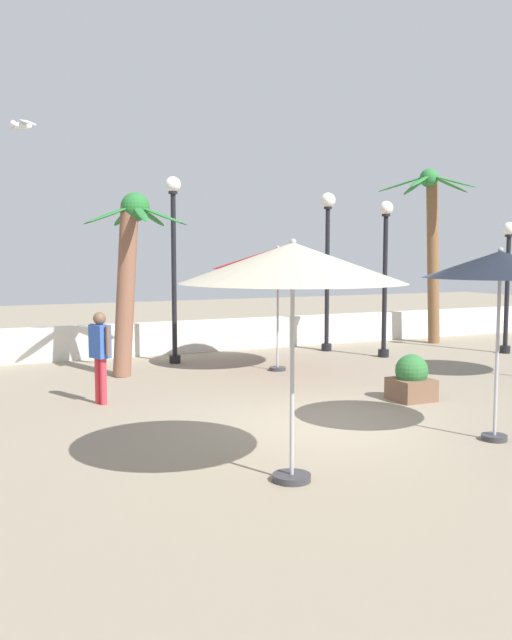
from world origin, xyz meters
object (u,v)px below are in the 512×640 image
object	(u,v)px
patio_umbrella_0	(500,266)
lamp_post_1	(508,272)
lamp_post_2	(327,248)
palm_tree_1	(432,237)
guest_0	(100,349)
palm_tree_0	(129,261)
lamp_post_3	(385,263)
planter	(411,380)
patio_umbrella_2	(278,258)
lamp_post_0	(174,247)
seagull_2	(22,125)
patio_umbrella_3	(293,264)

from	to	relation	value
patio_umbrella_0	lamp_post_1	xyz separation A→B (m)	(6.64, 6.39, -0.34)
lamp_post_1	lamp_post_2	distance (m)	4.85
palm_tree_1	guest_0	bearing A→B (deg)	-159.16
lamp_post_1	guest_0	world-z (taller)	lamp_post_1
palm_tree_1	guest_0	distance (m)	11.67
palm_tree_0	lamp_post_3	bearing A→B (deg)	-1.11
palm_tree_1	lamp_post_2	world-z (taller)	palm_tree_1
lamp_post_3	planter	world-z (taller)	lamp_post_3
palm_tree_0	lamp_post_1	distance (m)	10.08
palm_tree_0	palm_tree_1	world-z (taller)	palm_tree_1
guest_0	lamp_post_3	bearing A→B (deg)	17.21
patio_umbrella_2	lamp_post_0	distance (m)	2.72
lamp_post_0	planter	distance (m)	6.90
patio_umbrella_2	seagull_2	distance (m)	6.09
lamp_post_2	planter	world-z (taller)	lamp_post_2
patio_umbrella_0	seagull_2	world-z (taller)	seagull_2
patio_umbrella_3	lamp_post_1	size ratio (longest dim) A/B	0.81
patio_umbrella_0	palm_tree_1	xyz separation A→B (m)	(6.10, 8.87, 0.66)
patio_umbrella_3	palm_tree_1	distance (m)	13.28
patio_umbrella_2	palm_tree_0	world-z (taller)	palm_tree_0
patio_umbrella_0	planter	distance (m)	3.48
lamp_post_2	guest_0	xyz separation A→B (m)	(-7.11, -4.03, -1.83)
planter	seagull_2	bearing A→B (deg)	154.33
palm_tree_0	seagull_2	size ratio (longest dim) A/B	3.64
palm_tree_1	guest_0	size ratio (longest dim) A/B	3.12
patio_umbrella_3	palm_tree_0	bearing A→B (deg)	89.30
guest_0	patio_umbrella_0	bearing A→B (deg)	-46.03
patio_umbrella_2	seagull_2	xyz separation A→B (m)	(-5.54, -0.84, 2.38)
seagull_2	planter	xyz separation A→B (m)	(6.32, -3.04, -4.57)
patio_umbrella_3	patio_umbrella_0	bearing A→B (deg)	5.02
lamp_post_2	planter	size ratio (longest dim) A/B	5.09
patio_umbrella_3	planter	xyz separation A→B (m)	(4.09, 2.99, -2.18)
palm_tree_0	planter	xyz separation A→B (m)	(4.00, -4.67, -2.14)
guest_0	seagull_2	world-z (taller)	seagull_2
patio_umbrella_2	lamp_post_2	world-z (taller)	lamp_post_2
patio_umbrella_2	planter	xyz separation A→B (m)	(0.78, -3.88, -2.19)
patio_umbrella_0	planter	size ratio (longest dim) A/B	3.26
lamp_post_2	seagull_2	distance (m)	9.02
palm_tree_0	seagull_2	distance (m)	3.74
lamp_post_0	palm_tree_1	bearing A→B (deg)	1.93
patio_umbrella_2	planter	bearing A→B (deg)	-78.67
patio_umbrella_2	lamp_post_3	world-z (taller)	lamp_post_3
lamp_post_1	lamp_post_2	xyz separation A→B (m)	(-4.14, 2.43, 0.66)
seagull_2	patio_umbrella_3	bearing A→B (deg)	-69.69
lamp_post_0	guest_0	size ratio (longest dim) A/B	2.73
patio_umbrella_0	lamp_post_2	size ratio (longest dim) A/B	0.64
lamp_post_3	seagull_2	xyz separation A→B (m)	(-8.97, -1.50, 2.51)
patio_umbrella_3	lamp_post_3	xyz separation A→B (m)	(6.74, 7.53, -0.12)
palm_tree_0	guest_0	xyz separation A→B (m)	(-1.23, -2.57, -1.53)
palm_tree_1	seagull_2	world-z (taller)	palm_tree_1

